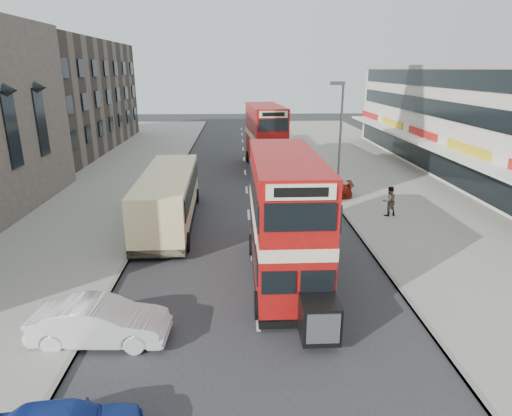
% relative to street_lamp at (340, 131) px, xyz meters
% --- Properties ---
extents(ground, '(160.00, 160.00, 0.00)m').
position_rel_street_lamp_xyz_m(ground, '(-6.52, -18.00, -4.78)').
color(ground, '#28282B').
rests_on(ground, ground).
extents(road_surface, '(12.00, 90.00, 0.01)m').
position_rel_street_lamp_xyz_m(road_surface, '(-6.52, 2.00, -4.78)').
color(road_surface, '#28282B').
rests_on(road_surface, ground).
extents(pavement_right, '(12.00, 90.00, 0.15)m').
position_rel_street_lamp_xyz_m(pavement_right, '(5.48, 2.00, -4.71)').
color(pavement_right, gray).
rests_on(pavement_right, ground).
extents(pavement_left, '(12.00, 90.00, 0.15)m').
position_rel_street_lamp_xyz_m(pavement_left, '(-18.52, 2.00, -4.71)').
color(pavement_left, gray).
rests_on(pavement_left, ground).
extents(kerb_left, '(0.20, 90.00, 0.16)m').
position_rel_street_lamp_xyz_m(kerb_left, '(-12.62, 2.00, -4.71)').
color(kerb_left, gray).
rests_on(kerb_left, ground).
extents(kerb_right, '(0.20, 90.00, 0.16)m').
position_rel_street_lamp_xyz_m(kerb_right, '(-0.42, 2.00, -4.71)').
color(kerb_right, gray).
rests_on(kerb_right, ground).
extents(brick_terrace, '(14.00, 28.00, 12.00)m').
position_rel_street_lamp_xyz_m(brick_terrace, '(-28.52, 20.00, 1.22)').
color(brick_terrace, '#66594C').
rests_on(brick_terrace, ground).
extents(commercial_row, '(9.90, 46.20, 9.30)m').
position_rel_street_lamp_xyz_m(commercial_row, '(13.42, 4.00, -0.09)').
color(commercial_row, beige).
rests_on(commercial_row, ground).
extents(street_lamp, '(1.00, 0.20, 8.12)m').
position_rel_street_lamp_xyz_m(street_lamp, '(0.00, 0.00, 0.00)').
color(street_lamp, slate).
rests_on(street_lamp, ground).
extents(bus_main, '(2.74, 9.79, 5.39)m').
position_rel_street_lamp_xyz_m(bus_main, '(-5.20, -12.98, -1.95)').
color(bus_main, black).
rests_on(bus_main, ground).
extents(bus_second, '(3.59, 10.23, 5.59)m').
position_rel_street_lamp_xyz_m(bus_second, '(-4.57, 9.88, -1.84)').
color(bus_second, black).
rests_on(bus_second, ground).
extents(coach, '(3.17, 11.18, 2.94)m').
position_rel_street_lamp_xyz_m(coach, '(-11.32, -5.49, -3.05)').
color(coach, black).
rests_on(coach, ground).
extents(car_left_front, '(4.66, 1.82, 1.51)m').
position_rel_street_lamp_xyz_m(car_left_front, '(-11.92, -17.32, -4.03)').
color(car_left_front, white).
rests_on(car_left_front, ground).
extents(car_right_a, '(4.44, 2.13, 1.25)m').
position_rel_street_lamp_xyz_m(car_right_a, '(-1.15, -0.45, -4.16)').
color(car_right_a, maroon).
rests_on(car_right_a, ground).
extents(car_right_b, '(4.08, 2.18, 1.09)m').
position_rel_street_lamp_xyz_m(car_right_b, '(-0.98, 4.25, -4.24)').
color(car_right_b, orange).
rests_on(car_right_b, ground).
extents(pedestrian_near, '(0.80, 0.63, 1.90)m').
position_rel_street_lamp_xyz_m(pedestrian_near, '(2.21, -4.91, -3.69)').
color(pedestrian_near, gray).
rests_on(pedestrian_near, pavement_right).
extents(cyclist, '(0.82, 1.82, 1.87)m').
position_rel_street_lamp_xyz_m(cyclist, '(-3.02, 0.58, -4.17)').
color(cyclist, gray).
rests_on(cyclist, ground).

